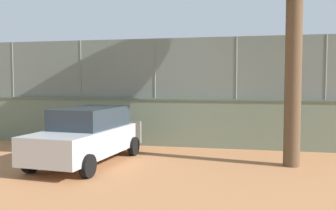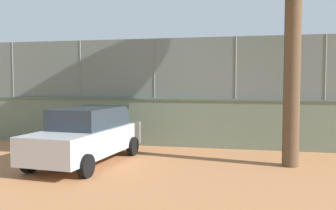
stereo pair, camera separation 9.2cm
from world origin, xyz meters
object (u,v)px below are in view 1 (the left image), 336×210
player_near_wall_returning (187,102)px  courtside_bench (330,131)px  player_crossing_court (77,115)px  sports_ball (67,138)px  player_foreground_swinging (204,111)px  parked_car_silver (88,135)px

player_near_wall_returning → courtside_bench: size_ratio=1.07×
player_crossing_court → sports_ball: size_ratio=18.39×
player_near_wall_returning → sports_ball: size_ratio=20.21×
player_near_wall_returning → sports_ball: 12.77m
player_foreground_swinging → sports_ball: 7.82m
player_near_wall_returning → sports_ball: (3.50, 12.24, -0.98)m
player_crossing_court → player_near_wall_returning: size_ratio=0.91×
player_foreground_swinging → courtside_bench: size_ratio=0.93×
player_near_wall_returning → courtside_bench: (-7.48, 10.94, -0.56)m
player_crossing_court → courtside_bench: 11.18m
player_crossing_court → player_foreground_swinging: (-5.57, -4.24, -0.05)m
player_foreground_swinging → sports_ball: bearing=46.3°
player_near_wall_returning → courtside_bench: 13.26m
courtside_bench → player_crossing_court: bearing=-0.4°
sports_ball → parked_car_silver: bearing=123.9°
courtside_bench → sports_ball: bearing=6.8°
player_foreground_swinging → player_crossing_court: bearing=37.3°
courtside_bench → parked_car_silver: 9.85m
courtside_bench → player_foreground_swinging: bearing=-37.6°
sports_ball → parked_car_silver: 5.13m
player_foreground_swinging → parked_car_silver: parked_car_silver is taller
player_crossing_court → courtside_bench: (-11.17, 0.07, -0.46)m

